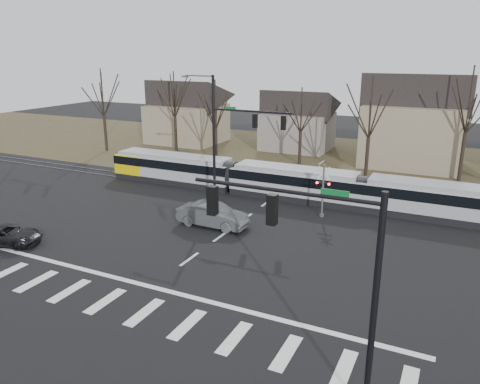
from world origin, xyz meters
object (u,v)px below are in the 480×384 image
at_px(suv, 6,235).
at_px(sedan, 213,215).
at_px(rail_crossing_signal, 323,192).
at_px(tram, 294,182).

bearing_deg(suv, sedan, -69.82).
relative_size(sedan, suv, 1.03).
distance_m(sedan, rail_crossing_signal, 8.40).
xyz_separation_m(tram, sedan, (-3.00, -8.55, -0.63)).
bearing_deg(tram, rail_crossing_signal, -43.36).
bearing_deg(sedan, suv, 129.45).
bearing_deg(sedan, rail_crossing_signal, -50.19).
relative_size(suv, rail_crossing_signal, 1.24).
xyz_separation_m(sedan, rail_crossing_signal, (6.40, 5.34, 1.04)).
bearing_deg(rail_crossing_signal, tram, 136.64).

